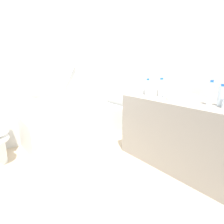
% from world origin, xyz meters
% --- Properties ---
extents(ground_plane, '(3.99, 3.99, 0.00)m').
position_xyz_m(ground_plane, '(0.00, 0.00, 0.00)').
color(ground_plane, '#C1AD8E').
extents(wall_back_tiled, '(3.39, 0.10, 2.48)m').
position_xyz_m(wall_back_tiled, '(0.00, 1.39, 1.24)').
color(wall_back_tiled, silver).
rests_on(wall_back_tiled, ground_plane).
extents(wall_right_mirror, '(0.10, 3.08, 2.48)m').
position_xyz_m(wall_right_mirror, '(1.55, 0.00, 1.24)').
color(wall_right_mirror, silver).
rests_on(wall_right_mirror, ground_plane).
extents(bathtub, '(1.65, 0.68, 1.24)m').
position_xyz_m(bathtub, '(0.58, 1.00, 0.27)').
color(bathtub, silver).
rests_on(bathtub, ground_plane).
extents(vanity_counter, '(0.61, 1.50, 0.84)m').
position_xyz_m(vanity_counter, '(1.19, -0.54, 0.42)').
color(vanity_counter, gray).
rests_on(vanity_counter, ground_plane).
extents(sink_basin, '(0.34, 0.34, 0.07)m').
position_xyz_m(sink_basin, '(1.17, -0.52, 0.87)').
color(sink_basin, white).
rests_on(sink_basin, vanity_counter).
extents(sink_faucet, '(0.12, 0.15, 0.06)m').
position_xyz_m(sink_faucet, '(1.37, -0.52, 0.87)').
color(sink_faucet, '#BCBCC1').
rests_on(sink_faucet, vanity_counter).
extents(water_bottle_1, '(0.06, 0.06, 0.22)m').
position_xyz_m(water_bottle_1, '(1.21, -0.92, 0.94)').
color(water_bottle_1, silver).
rests_on(water_bottle_1, vanity_counter).
extents(water_bottle_2, '(0.07, 0.07, 0.22)m').
position_xyz_m(water_bottle_2, '(1.15, -0.01, 0.94)').
color(water_bottle_2, silver).
rests_on(water_bottle_2, vanity_counter).
extents(water_bottle_4, '(0.06, 0.06, 0.26)m').
position_xyz_m(water_bottle_4, '(1.18, -0.82, 0.96)').
color(water_bottle_4, silver).
rests_on(water_bottle_4, vanity_counter).
extents(water_bottle_5, '(0.07, 0.07, 0.24)m').
position_xyz_m(water_bottle_5, '(1.20, -0.19, 0.95)').
color(water_bottle_5, silver).
rests_on(water_bottle_5, vanity_counter).
extents(drinking_glass_0, '(0.06, 0.06, 0.09)m').
position_xyz_m(drinking_glass_0, '(1.19, 0.09, 0.89)').
color(drinking_glass_0, white).
rests_on(drinking_glass_0, vanity_counter).
extents(drinking_glass_1, '(0.07, 0.07, 0.08)m').
position_xyz_m(drinking_glass_1, '(1.19, -0.29, 0.88)').
color(drinking_glass_1, white).
rests_on(drinking_glass_1, vanity_counter).
extents(drinking_glass_2, '(0.06, 0.06, 0.08)m').
position_xyz_m(drinking_glass_2, '(1.21, -0.10, 0.88)').
color(drinking_glass_2, white).
rests_on(drinking_glass_2, vanity_counter).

